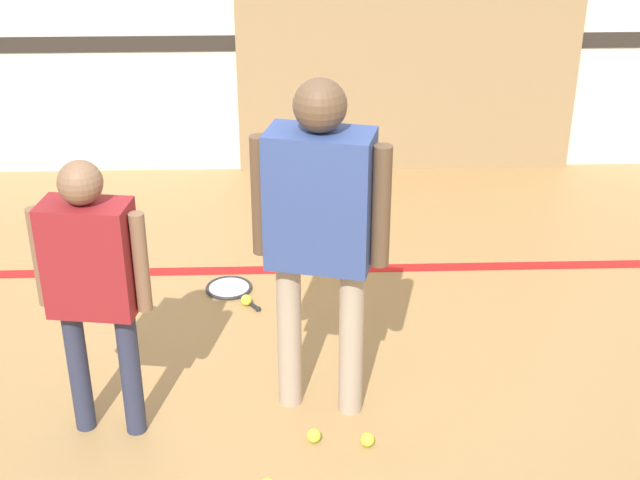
# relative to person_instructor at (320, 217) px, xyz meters

# --- Properties ---
(ground_plane) EXTENTS (16.00, 16.00, 0.00)m
(ground_plane) POSITION_rel_person_instructor_xyz_m (-0.24, -0.22, -1.02)
(ground_plane) COLOR #A87F4C
(wall_panel) EXTENTS (2.64, 0.05, 2.04)m
(wall_panel) POSITION_rel_person_instructor_xyz_m (0.79, 3.12, -0.00)
(wall_panel) COLOR #9E7F56
(wall_panel) RESTS_ON ground_plane
(floor_stripe) EXTENTS (14.40, 0.10, 0.01)m
(floor_stripe) POSITION_rel_person_instructor_xyz_m (-0.24, 1.41, -1.02)
(floor_stripe) COLOR red
(floor_stripe) RESTS_ON ground_plane
(person_instructor) EXTENTS (0.61, 0.36, 1.65)m
(person_instructor) POSITION_rel_person_instructor_xyz_m (0.00, 0.00, 0.00)
(person_instructor) COLOR tan
(person_instructor) RESTS_ON ground_plane
(person_student_left) EXTENTS (0.51, 0.26, 1.36)m
(person_student_left) POSITION_rel_person_instructor_xyz_m (-1.00, -0.15, -0.18)
(person_student_left) COLOR #2D334C
(person_student_left) RESTS_ON ground_plane
(racket_spare_on_floor) EXTENTS (0.40, 0.48, 0.03)m
(racket_spare_on_floor) POSITION_rel_person_instructor_xyz_m (-0.51, 1.16, -1.01)
(racket_spare_on_floor) COLOR #28282D
(racket_spare_on_floor) RESTS_ON ground_plane
(tennis_ball_near_instructor) EXTENTS (0.07, 0.07, 0.07)m
(tennis_ball_near_instructor) POSITION_rel_person_instructor_xyz_m (-0.04, -0.28, -0.99)
(tennis_ball_near_instructor) COLOR #CCE038
(tennis_ball_near_instructor) RESTS_ON ground_plane
(tennis_ball_by_spare_racket) EXTENTS (0.07, 0.07, 0.07)m
(tennis_ball_by_spare_racket) POSITION_rel_person_instructor_xyz_m (-0.40, 0.98, -0.99)
(tennis_ball_by_spare_racket) COLOR #CCE038
(tennis_ball_by_spare_racket) RESTS_ON ground_plane
(tennis_ball_stray_left) EXTENTS (0.07, 0.07, 0.07)m
(tennis_ball_stray_left) POSITION_rel_person_instructor_xyz_m (0.21, -0.32, -0.99)
(tennis_ball_stray_left) COLOR #CCE038
(tennis_ball_stray_left) RESTS_ON ground_plane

